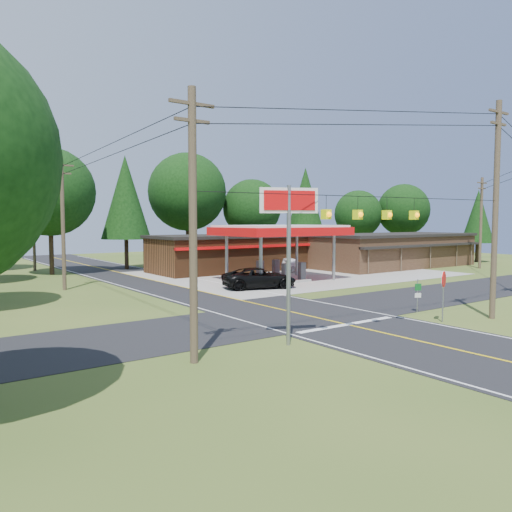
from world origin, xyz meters
TOP-DOWN VIEW (x-y plane):
  - ground at (0.00, 0.00)m, footprint 120.00×120.00m
  - main_highway at (0.00, 0.00)m, footprint 8.00×120.00m
  - cross_road at (0.00, 0.00)m, footprint 70.00×7.00m
  - lane_center_yellow at (0.00, 0.00)m, footprint 0.15×110.00m
  - gas_canopy at (9.00, 13.00)m, footprint 10.60×7.40m
  - convenience_store at (10.00, 22.98)m, footprint 16.40×7.55m
  - strip_building at (28.00, 15.98)m, footprint 20.40×8.75m
  - utility_pole_near_right at (7.50, -7.00)m, footprint 1.80×0.30m
  - utility_pole_near_left at (-9.50, -5.00)m, footprint 1.80×0.30m
  - utility_pole_far_left at (-8.00, 18.00)m, footprint 1.80×0.30m
  - utility_pole_far_right at (34.00, 9.00)m, footprint 1.80×0.30m
  - utility_pole_north at (-6.50, 35.00)m, footprint 0.30×0.30m
  - overhead_beacons at (-1.00, -6.00)m, footprint 17.04×2.04m
  - treeline_backdrop at (0.82, 24.01)m, footprint 70.27×51.59m
  - suv_car at (4.50, 10.00)m, footprint 7.17×7.17m
  - sedan_car at (14.95, 18.86)m, footprint 5.02×5.02m
  - big_stop_sign at (-5.00, -5.01)m, footprint 2.31×1.09m
  - octagonal_stop_sign at (4.50, -6.01)m, footprint 0.87×0.38m
  - route_sign_post at (5.80, -3.52)m, footprint 0.37×0.18m

SIDE VIEW (x-z plane):
  - ground at x=0.00m, z-range 0.00..0.00m
  - main_highway at x=0.00m, z-range 0.00..0.02m
  - cross_road at x=0.00m, z-range 0.00..0.03m
  - lane_center_yellow at x=0.00m, z-range 0.02..0.03m
  - sedan_car at x=14.95m, z-range 0.00..1.43m
  - suv_car at x=4.50m, z-range 0.00..1.60m
  - route_sign_post at x=5.80m, z-range 0.17..2.07m
  - strip_building at x=28.00m, z-range 0.01..3.81m
  - convenience_store at x=10.00m, z-range 0.02..3.82m
  - octagonal_stop_sign at x=4.50m, z-range 0.68..3.38m
  - gas_canopy at x=9.00m, z-range 1.83..6.70m
  - utility_pole_north at x=-6.50m, z-range 0.00..9.50m
  - big_stop_sign at x=-5.00m, z-range 1.61..8.31m
  - utility_pole_near_left at x=-9.50m, z-range 0.20..10.20m
  - utility_pole_far_left at x=-8.00m, z-range 0.20..10.20m
  - utility_pole_far_right at x=34.00m, z-range 0.20..10.20m
  - utility_pole_near_right at x=7.50m, z-range 0.21..11.71m
  - overhead_beacons at x=-1.00m, z-range 5.70..6.73m
  - treeline_backdrop at x=0.82m, z-range 0.84..14.14m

